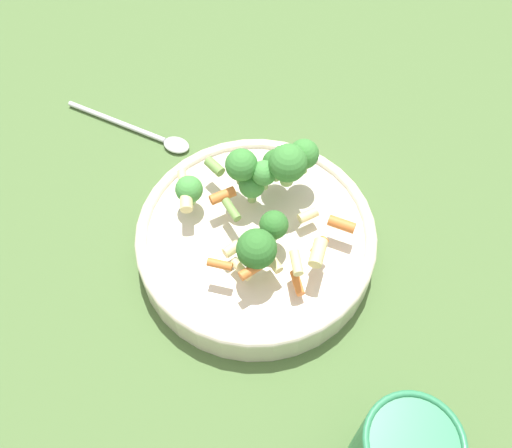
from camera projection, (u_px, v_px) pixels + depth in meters
The scene contains 4 objects.
ground_plane at pixel (256, 251), 0.71m from camera, with size 3.00×3.00×0.00m, color #4C6B38.
bowl at pixel (256, 240), 0.69m from camera, with size 0.27×0.27×0.05m.
pasta_salad at pixel (263, 192), 0.65m from camera, with size 0.21×0.18×0.09m.
spoon at pixel (149, 134), 0.80m from camera, with size 0.19×0.05×0.01m.
Camera 1 is at (0.22, -0.28, 0.62)m, focal length 42.00 mm.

